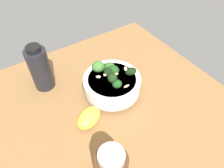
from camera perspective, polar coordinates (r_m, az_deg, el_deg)
name	(u,v)px	position (r cm, az deg, el deg)	size (l,w,h in cm)	color
ground_plane	(113,109)	(65.64, 0.37, -6.98)	(71.94, 71.94, 4.14)	brown
bowl_of_broccoli	(112,82)	(64.27, -0.09, 0.44)	(17.91, 17.91, 10.43)	white
lemon_wedge	(89,118)	(59.05, -6.49, -9.34)	(8.20, 5.44, 4.23)	yellow
bottle_short	(40,68)	(68.03, -19.47, 4.12)	(6.51, 6.51, 16.07)	black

